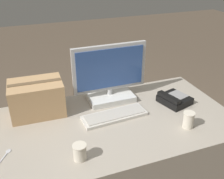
# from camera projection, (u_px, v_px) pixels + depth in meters

# --- Properties ---
(office_desk) EXTENTS (1.80, 0.90, 0.72)m
(office_desk) POSITION_uv_depth(u_px,v_px,m) (105.00, 163.00, 1.94)
(office_desk) COLOR #A89E8E
(office_desk) RESTS_ON ground_plane
(monitor) EXTENTS (0.57, 0.25, 0.44)m
(monitor) POSITION_uv_depth(u_px,v_px,m) (110.00, 79.00, 1.98)
(monitor) COLOR white
(monitor) RESTS_ON office_desk
(keyboard) EXTENTS (0.47, 0.18, 0.03)m
(keyboard) POSITION_uv_depth(u_px,v_px,m) (114.00, 115.00, 1.83)
(keyboard) COLOR beige
(keyboard) RESTS_ON office_desk
(desk_phone) EXTENTS (0.24, 0.25, 0.08)m
(desk_phone) POSITION_uv_depth(u_px,v_px,m) (174.00, 99.00, 1.99)
(desk_phone) COLOR black
(desk_phone) RESTS_ON office_desk
(paper_cup_left) EXTENTS (0.08, 0.08, 0.10)m
(paper_cup_left) POSITION_uv_depth(u_px,v_px,m) (80.00, 152.00, 1.44)
(paper_cup_left) COLOR beige
(paper_cup_left) RESTS_ON office_desk
(paper_cup_right) EXTENTS (0.08, 0.08, 0.11)m
(paper_cup_right) POSITION_uv_depth(u_px,v_px,m) (188.00, 120.00, 1.71)
(paper_cup_right) COLOR beige
(paper_cup_right) RESTS_ON office_desk
(spoon) EXTENTS (0.08, 0.13, 0.00)m
(spoon) POSITION_uv_depth(u_px,v_px,m) (7.00, 154.00, 1.50)
(spoon) COLOR silver
(spoon) RESTS_ON office_desk
(cardboard_box) EXTENTS (0.37, 0.27, 0.24)m
(cardboard_box) POSITION_uv_depth(u_px,v_px,m) (37.00, 98.00, 1.83)
(cardboard_box) COLOR tan
(cardboard_box) RESTS_ON office_desk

